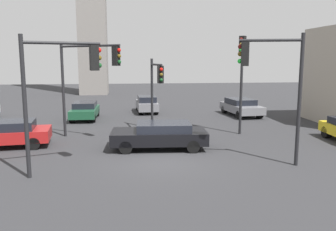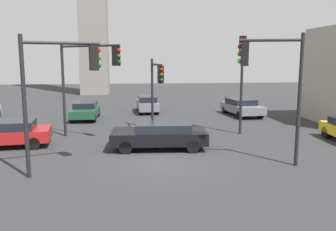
# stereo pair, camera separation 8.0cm
# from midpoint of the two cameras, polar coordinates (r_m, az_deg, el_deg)

# --- Properties ---
(ground_plane) EXTENTS (102.36, 102.36, 0.00)m
(ground_plane) POSITION_cam_midpoint_polar(r_m,az_deg,el_deg) (15.85, -1.42, -7.37)
(ground_plane) COLOR #2D2D30
(traffic_light_0) EXTENTS (0.61, 2.65, 4.54)m
(traffic_light_0) POSITION_cam_midpoint_polar(r_m,az_deg,el_deg) (21.47, -2.02, 5.46)
(traffic_light_0) COLOR black
(traffic_light_0) RESTS_ON ground_plane
(traffic_light_1) EXTENTS (2.58, 0.88, 5.55)m
(traffic_light_1) POSITION_cam_midpoint_polar(r_m,az_deg,el_deg) (15.37, 16.50, 6.43)
(traffic_light_1) COLOR black
(traffic_light_1) RESTS_ON ground_plane
(traffic_light_2) EXTENTS (0.47, 0.47, 5.84)m
(traffic_light_2) POSITION_cam_midpoint_polar(r_m,az_deg,el_deg) (21.44, 11.74, 7.67)
(traffic_light_2) COLOR black
(traffic_light_2) RESTS_ON ground_plane
(traffic_light_3) EXTENTS (3.49, 2.53, 5.41)m
(traffic_light_3) POSITION_cam_midpoint_polar(r_m,az_deg,el_deg) (19.95, -13.01, 7.23)
(traffic_light_3) COLOR black
(traffic_light_3) RESTS_ON ground_plane
(traffic_light_4) EXTENTS (2.88, 1.15, 5.40)m
(traffic_light_4) POSITION_cam_midpoint_polar(r_m,az_deg,el_deg) (14.18, -17.24, 5.85)
(traffic_light_4) COLOR black
(traffic_light_4) RESTS_ON ground_plane
(car_0) EXTENTS (1.79, 4.04, 1.41)m
(car_0) POSITION_cam_midpoint_polar(r_m,az_deg,el_deg) (30.08, -3.54, 1.90)
(car_0) COLOR slate
(car_0) RESTS_ON ground_plane
(car_1) EXTENTS (2.49, 4.68, 1.34)m
(car_1) POSITION_cam_midpoint_polar(r_m,az_deg,el_deg) (28.97, 11.68, 1.42)
(car_1) COLOR slate
(car_1) RESTS_ON ground_plane
(car_3) EXTENTS (4.73, 2.56, 1.36)m
(car_3) POSITION_cam_midpoint_polar(r_m,az_deg,el_deg) (19.99, -24.95, -2.62)
(car_3) COLOR maroon
(car_3) RESTS_ON ground_plane
(car_5) EXTENTS (1.88, 4.08, 1.30)m
(car_5) POSITION_cam_midpoint_polar(r_m,az_deg,el_deg) (27.29, -13.38, 0.84)
(car_5) COLOR #19472D
(car_5) RESTS_ON ground_plane
(car_6) EXTENTS (4.90, 2.44, 1.34)m
(car_6) POSITION_cam_midpoint_polar(r_m,az_deg,el_deg) (17.85, -1.41, -3.09)
(car_6) COLOR black
(car_6) RESTS_ON ground_plane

